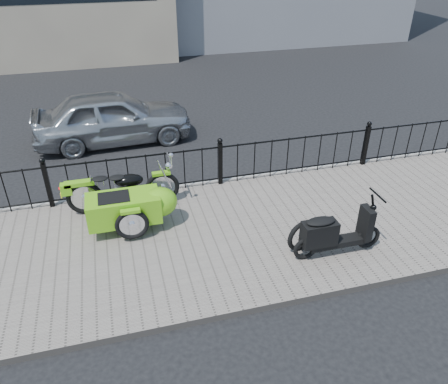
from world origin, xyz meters
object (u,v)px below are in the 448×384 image
object	(u,v)px
motorcycle_sidecar	(133,202)
scooter	(333,234)
spare_tire	(301,236)
sedan_car	(113,117)

from	to	relation	value
motorcycle_sidecar	scooter	bearing A→B (deg)	-29.63
motorcycle_sidecar	spare_tire	size ratio (longest dim) A/B	3.89
scooter	spare_tire	world-z (taller)	scooter
spare_tire	sedan_car	xyz separation A→B (m)	(-2.83, 5.74, 0.28)
motorcycle_sidecar	scooter	size ratio (longest dim) A/B	1.41
motorcycle_sidecar	sedan_car	xyz separation A→B (m)	(-0.13, 4.20, 0.10)
scooter	spare_tire	bearing A→B (deg)	150.94
scooter	sedan_car	xyz separation A→B (m)	(-3.28, 5.99, 0.15)
scooter	spare_tire	distance (m)	0.53
scooter	motorcycle_sidecar	bearing A→B (deg)	150.37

